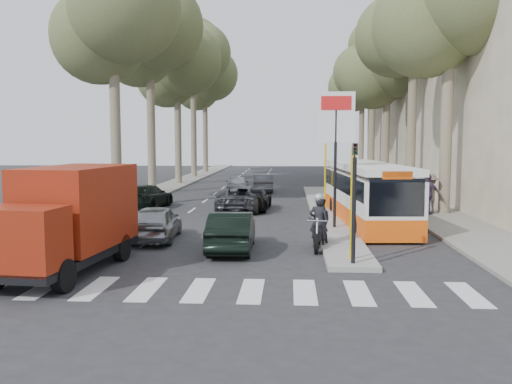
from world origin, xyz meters
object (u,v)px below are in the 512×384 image
(dark_hatchback, at_px, (232,231))
(motorcycle, at_px, (319,223))
(silver_hatchback, at_px, (156,222))
(city_bus, at_px, (366,192))
(red_truck, at_px, (69,217))

(dark_hatchback, relative_size, motorcycle, 1.78)
(silver_hatchback, height_order, city_bus, city_bus)
(city_bus, height_order, motorcycle, city_bus)
(dark_hatchback, bearing_deg, red_truck, 35.47)
(silver_hatchback, distance_m, red_truck, 5.09)
(red_truck, height_order, motorcycle, red_truck)
(dark_hatchback, relative_size, red_truck, 0.70)
(city_bus, bearing_deg, dark_hatchback, -134.14)
(red_truck, height_order, city_bus, red_truck)
(silver_hatchback, relative_size, dark_hatchback, 0.97)
(red_truck, distance_m, city_bus, 13.41)
(city_bus, xyz_separation_m, motorcycle, (-2.37, -5.66, -0.55))
(city_bus, relative_size, motorcycle, 4.62)
(dark_hatchback, distance_m, motorcycle, 3.00)
(motorcycle, bearing_deg, red_truck, -144.81)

